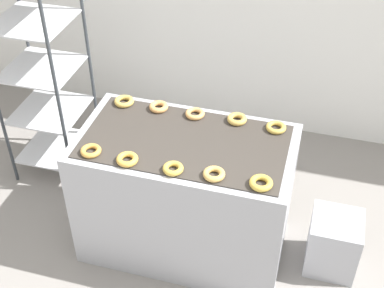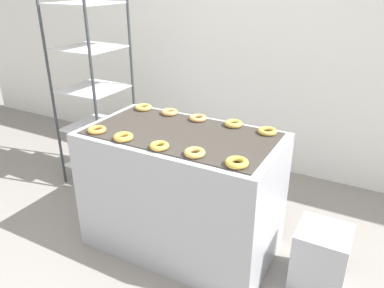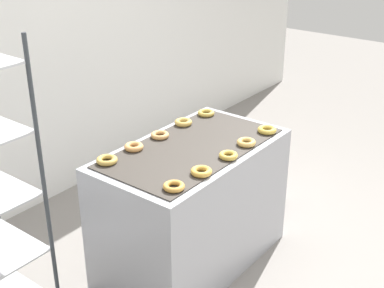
{
  "view_description": "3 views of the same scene",
  "coord_description": "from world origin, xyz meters",
  "px_view_note": "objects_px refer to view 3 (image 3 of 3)",
  "views": [
    {
      "loc": [
        0.7,
        -1.75,
        2.84
      ],
      "look_at": [
        0.0,
        0.76,
        0.75
      ],
      "focal_mm": 50.0,
      "sensor_mm": 36.0,
      "label": 1
    },
    {
      "loc": [
        1.14,
        -1.33,
        1.81
      ],
      "look_at": [
        0.0,
        0.76,
        0.75
      ],
      "focal_mm": 35.0,
      "sensor_mm": 36.0,
      "label": 2
    },
    {
      "loc": [
        -2.44,
        -1.27,
        2.33
      ],
      "look_at": [
        0.0,
        0.61,
        0.91
      ],
      "focal_mm": 50.0,
      "sensor_mm": 36.0,
      "label": 3
    }
  ],
  "objects_px": {
    "donut_near_leftmost": "(174,186)",
    "donut_far_center": "(160,135)",
    "fryer_machine": "(192,207)",
    "donut_far_left": "(134,147)",
    "donut_near_center": "(228,155)",
    "donut_far_right": "(183,122)",
    "glaze_bin": "(256,180)",
    "donut_near_left": "(201,171)",
    "donut_far_rightmost": "(206,113)",
    "donut_far_leftmost": "(107,160)",
    "donut_near_right": "(246,142)",
    "donut_near_rightmost": "(267,130)"
  },
  "relations": [
    {
      "from": "fryer_machine",
      "to": "donut_near_leftmost",
      "type": "xyz_separation_m",
      "value": [
        -0.49,
        -0.25,
        0.46
      ]
    },
    {
      "from": "donut_near_left",
      "to": "donut_near_right",
      "type": "height_order",
      "value": "same"
    },
    {
      "from": "donut_near_leftmost",
      "to": "donut_far_left",
      "type": "height_order",
      "value": "donut_far_left"
    },
    {
      "from": "donut_near_leftmost",
      "to": "donut_far_center",
      "type": "distance_m",
      "value": 0.7
    },
    {
      "from": "glaze_bin",
      "to": "fryer_machine",
      "type": "bearing_deg",
      "value": -175.85
    },
    {
      "from": "donut_far_center",
      "to": "donut_far_rightmost",
      "type": "xyz_separation_m",
      "value": [
        0.51,
        -0.01,
        -0.0
      ]
    },
    {
      "from": "donut_near_center",
      "to": "donut_far_right",
      "type": "bearing_deg",
      "value": 65.93
    },
    {
      "from": "fryer_machine",
      "to": "donut_near_left",
      "type": "bearing_deg",
      "value": -134.15
    },
    {
      "from": "donut_far_center",
      "to": "donut_far_right",
      "type": "distance_m",
      "value": 0.27
    },
    {
      "from": "donut_far_left",
      "to": "donut_far_leftmost",
      "type": "bearing_deg",
      "value": -179.98
    },
    {
      "from": "donut_near_rightmost",
      "to": "donut_far_left",
      "type": "relative_size",
      "value": 1.05
    },
    {
      "from": "donut_far_left",
      "to": "donut_near_rightmost",
      "type": "bearing_deg",
      "value": -35.12
    },
    {
      "from": "fryer_machine",
      "to": "donut_far_center",
      "type": "distance_m",
      "value": 0.53
    },
    {
      "from": "fryer_machine",
      "to": "donut_near_left",
      "type": "relative_size",
      "value": 10.48
    },
    {
      "from": "donut_near_right",
      "to": "donut_far_center",
      "type": "height_order",
      "value": "donut_near_right"
    },
    {
      "from": "donut_far_center",
      "to": "donut_far_rightmost",
      "type": "distance_m",
      "value": 0.51
    },
    {
      "from": "donut_near_rightmost",
      "to": "donut_far_leftmost",
      "type": "xyz_separation_m",
      "value": [
        -0.98,
        0.53,
        -0.0
      ]
    },
    {
      "from": "fryer_machine",
      "to": "donut_far_left",
      "type": "relative_size",
      "value": 10.72
    },
    {
      "from": "donut_far_leftmost",
      "to": "donut_far_rightmost",
      "type": "height_order",
      "value": "donut_far_leftmost"
    },
    {
      "from": "donut_far_leftmost",
      "to": "donut_near_leftmost",
      "type": "bearing_deg",
      "value": -90.05
    },
    {
      "from": "donut_near_center",
      "to": "donut_far_leftmost",
      "type": "bearing_deg",
      "value": 132.68
    },
    {
      "from": "donut_near_leftmost",
      "to": "donut_near_center",
      "type": "distance_m",
      "value": 0.5
    },
    {
      "from": "donut_near_leftmost",
      "to": "donut_far_right",
      "type": "xyz_separation_m",
      "value": [
        0.74,
        0.52,
        0.0
      ]
    },
    {
      "from": "donut_near_leftmost",
      "to": "donut_near_right",
      "type": "height_order",
      "value": "donut_near_right"
    },
    {
      "from": "donut_far_right",
      "to": "donut_near_right",
      "type": "bearing_deg",
      "value": -91.72
    },
    {
      "from": "fryer_machine",
      "to": "glaze_bin",
      "type": "distance_m",
      "value": 0.99
    },
    {
      "from": "fryer_machine",
      "to": "donut_near_rightmost",
      "type": "xyz_separation_m",
      "value": [
        0.49,
        -0.26,
        0.46
      ]
    },
    {
      "from": "donut_far_rightmost",
      "to": "donut_near_leftmost",
      "type": "bearing_deg",
      "value": -152.79
    },
    {
      "from": "donut_near_rightmost",
      "to": "donut_far_center",
      "type": "xyz_separation_m",
      "value": [
        -0.51,
        0.52,
        -0.0
      ]
    },
    {
      "from": "donut_near_leftmost",
      "to": "donut_far_center",
      "type": "bearing_deg",
      "value": 47.05
    },
    {
      "from": "donut_near_leftmost",
      "to": "donut_far_leftmost",
      "type": "bearing_deg",
      "value": 89.95
    },
    {
      "from": "donut_near_rightmost",
      "to": "donut_far_left",
      "type": "distance_m",
      "value": 0.91
    },
    {
      "from": "donut_far_center",
      "to": "donut_near_rightmost",
      "type": "bearing_deg",
      "value": -45.64
    },
    {
      "from": "donut_near_left",
      "to": "donut_far_center",
      "type": "distance_m",
      "value": 0.58
    },
    {
      "from": "donut_near_left",
      "to": "donut_far_rightmost",
      "type": "xyz_separation_m",
      "value": [
        0.76,
        0.52,
        -0.0
      ]
    },
    {
      "from": "donut_far_leftmost",
      "to": "donut_far_center",
      "type": "height_order",
      "value": "donut_far_leftmost"
    },
    {
      "from": "glaze_bin",
      "to": "donut_near_left",
      "type": "distance_m",
      "value": 1.45
    },
    {
      "from": "glaze_bin",
      "to": "donut_far_right",
      "type": "xyz_separation_m",
      "value": [
        -0.71,
        0.2,
        0.7
      ]
    },
    {
      "from": "glaze_bin",
      "to": "donut_far_center",
      "type": "bearing_deg",
      "value": 168.95
    },
    {
      "from": "fryer_machine",
      "to": "donut_far_rightmost",
      "type": "height_order",
      "value": "donut_far_rightmost"
    },
    {
      "from": "glaze_bin",
      "to": "donut_near_leftmost",
      "type": "xyz_separation_m",
      "value": [
        -1.45,
        -0.32,
        0.7
      ]
    },
    {
      "from": "donut_far_rightmost",
      "to": "glaze_bin",
      "type": "bearing_deg",
      "value": -21.71
    },
    {
      "from": "donut_far_center",
      "to": "donut_near_center",
      "type": "bearing_deg",
      "value": -87.65
    },
    {
      "from": "donut_near_left",
      "to": "donut_far_right",
      "type": "relative_size",
      "value": 1.01
    },
    {
      "from": "donut_near_center",
      "to": "donut_far_rightmost",
      "type": "height_order",
      "value": "same"
    },
    {
      "from": "donut_near_right",
      "to": "donut_far_leftmost",
      "type": "bearing_deg",
      "value": 144.13
    },
    {
      "from": "glaze_bin",
      "to": "donut_near_center",
      "type": "bearing_deg",
      "value": -160.27
    },
    {
      "from": "donut_far_leftmost",
      "to": "glaze_bin",
      "type": "bearing_deg",
      "value": -7.79
    },
    {
      "from": "donut_far_leftmost",
      "to": "donut_far_center",
      "type": "xyz_separation_m",
      "value": [
        0.48,
        -0.01,
        -0.0
      ]
    },
    {
      "from": "fryer_machine",
      "to": "donut_near_rightmost",
      "type": "height_order",
      "value": "donut_near_rightmost"
    }
  ]
}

